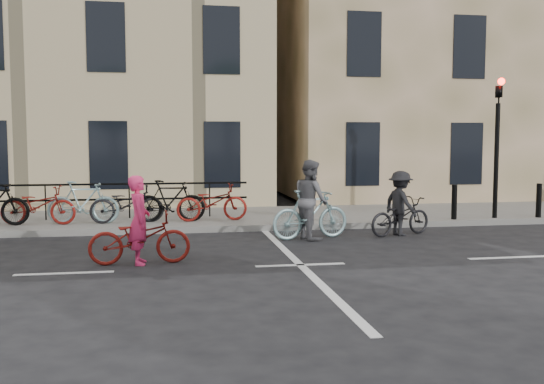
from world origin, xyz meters
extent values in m
plane|color=black|center=(0.00, 0.00, 0.00)|extent=(120.00, 120.00, 0.00)
cube|color=slate|center=(-4.00, 6.00, 0.07)|extent=(46.00, 4.00, 0.15)
cube|color=#97845B|center=(9.00, 13.00, 6.15)|extent=(14.00, 10.00, 12.00)
cylinder|color=black|center=(6.20, 4.35, 1.65)|extent=(0.12, 0.12, 3.00)
imported|color=black|center=(6.20, 4.35, 3.60)|extent=(0.15, 0.18, 0.90)
sphere|color=#FF0C05|center=(6.20, 4.23, 3.70)|extent=(0.18, 0.18, 0.18)
cylinder|color=black|center=(5.00, 4.25, 0.60)|extent=(0.14, 0.14, 0.90)
cylinder|color=black|center=(7.40, 4.25, 0.60)|extent=(0.14, 0.14, 0.90)
cube|color=black|center=(-4.35, 5.90, 0.62)|extent=(8.30, 0.04, 0.95)
imported|color=maroon|center=(-5.40, 5.00, 0.62)|extent=(1.80, 0.63, 0.95)
imported|color=#81A6A9|center=(-4.35, 5.00, 0.68)|extent=(1.75, 0.49, 1.05)
imported|color=black|center=(-3.30, 5.00, 0.62)|extent=(1.80, 0.63, 0.95)
imported|color=black|center=(-2.25, 5.00, 0.68)|extent=(1.75, 0.49, 1.05)
imported|color=maroon|center=(-1.20, 5.00, 0.62)|extent=(1.80, 0.63, 0.95)
imported|color=maroon|center=(-2.80, 0.59, 0.47)|extent=(1.80, 0.70, 0.93)
imported|color=#E12760|center=(-2.80, 0.59, 0.79)|extent=(0.40, 0.59, 1.58)
imported|color=#81A6A9|center=(0.83, 2.73, 0.55)|extent=(1.90, 0.91, 1.10)
imported|color=#59585D|center=(0.83, 2.73, 0.89)|extent=(0.85, 0.99, 1.77)
imported|color=black|center=(2.99, 2.88, 0.44)|extent=(1.77, 1.11, 0.88)
imported|color=black|center=(2.99, 2.88, 0.75)|extent=(0.85, 1.09, 1.49)
camera|label=1|loc=(-2.26, -10.29, 2.22)|focal=40.00mm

